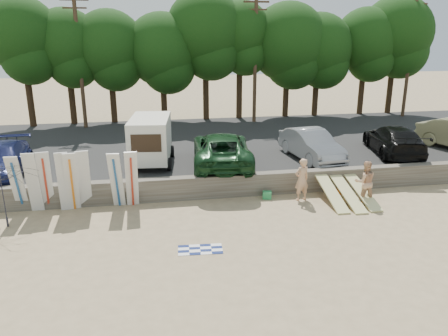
% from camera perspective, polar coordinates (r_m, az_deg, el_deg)
% --- Properties ---
extents(ground, '(120.00, 120.00, 0.00)m').
position_cam_1_polar(ground, '(17.52, 10.07, -6.59)').
color(ground, tan).
rests_on(ground, ground).
extents(seawall, '(44.00, 0.50, 1.00)m').
position_cam_1_polar(seawall, '(19.98, 7.25, -1.87)').
color(seawall, '#6B6356').
rests_on(seawall, ground).
extents(parking_lot, '(44.00, 14.50, 0.70)m').
position_cam_1_polar(parking_lot, '(26.96, 2.58, 2.99)').
color(parking_lot, '#282828').
rests_on(parking_lot, ground).
extents(treeline, '(32.59, 5.97, 9.31)m').
position_cam_1_polar(treeline, '(33.17, 1.27, 16.41)').
color(treeline, '#382616').
rests_on(treeline, parking_lot).
extents(utility_poles, '(25.80, 0.26, 9.00)m').
position_cam_1_polar(utility_poles, '(31.98, 4.11, 14.44)').
color(utility_poles, '#473321').
rests_on(utility_poles, parking_lot).
extents(box_trailer, '(2.44, 3.86, 2.33)m').
position_cam_1_polar(box_trailer, '(21.92, -9.58, 3.86)').
color(box_trailer, beige).
rests_on(box_trailer, parking_lot).
extents(car_0, '(2.28, 5.14, 1.47)m').
position_cam_1_polar(car_0, '(22.24, -27.04, 0.84)').
color(car_0, '#121842').
rests_on(car_0, parking_lot).
extents(car_1, '(3.36, 6.15, 1.63)m').
position_cam_1_polar(car_1, '(21.43, -0.31, 2.45)').
color(car_1, '#14391B').
rests_on(car_1, parking_lot).
extents(car_2, '(2.21, 4.85, 1.54)m').
position_cam_1_polar(car_2, '(22.98, 11.31, 3.01)').
color(car_2, gray).
rests_on(car_2, parking_lot).
extents(car_3, '(3.29, 5.71, 1.56)m').
position_cam_1_polar(car_3, '(25.23, 21.28, 3.44)').
color(car_3, black).
rests_on(car_3, parking_lot).
extents(surfboard_upright_0, '(0.52, 0.84, 2.50)m').
position_cam_1_polar(surfboard_upright_0, '(19.18, -25.37, -1.93)').
color(surfboard_upright_0, silver).
rests_on(surfboard_upright_0, ground).
extents(surfboard_upright_1, '(0.52, 0.55, 2.57)m').
position_cam_1_polar(surfboard_upright_1, '(19.00, -23.67, -1.78)').
color(surfboard_upright_1, silver).
rests_on(surfboard_upright_1, ground).
extents(surfboard_upright_2, '(0.59, 0.63, 2.56)m').
position_cam_1_polar(surfboard_upright_2, '(18.99, -22.28, -1.62)').
color(surfboard_upright_2, silver).
rests_on(surfboard_upright_2, ground).
extents(surfboard_upright_3, '(0.55, 0.57, 2.57)m').
position_cam_1_polar(surfboard_upright_3, '(18.63, -20.15, -1.72)').
color(surfboard_upright_3, silver).
rests_on(surfboard_upright_3, ground).
extents(surfboard_upright_4, '(0.59, 0.72, 2.54)m').
position_cam_1_polar(surfboard_upright_4, '(18.57, -19.25, -1.72)').
color(surfboard_upright_4, silver).
rests_on(surfboard_upright_4, ground).
extents(surfboard_upright_5, '(0.58, 0.66, 2.56)m').
position_cam_1_polar(surfboard_upright_5, '(18.68, -17.81, -1.45)').
color(surfboard_upright_5, silver).
rests_on(surfboard_upright_5, ground).
extents(surfboard_upright_6, '(0.59, 0.90, 2.49)m').
position_cam_1_polar(surfboard_upright_6, '(18.33, -13.87, -1.57)').
color(surfboard_upright_6, silver).
rests_on(surfboard_upright_6, ground).
extents(surfboard_upright_7, '(0.55, 0.80, 2.52)m').
position_cam_1_polar(surfboard_upright_7, '(18.29, -11.95, -1.44)').
color(surfboard_upright_7, silver).
rests_on(surfboard_upright_7, ground).
extents(surfboard_low_0, '(0.56, 2.89, 0.93)m').
position_cam_1_polar(surfboard_low_0, '(19.36, 13.77, -2.99)').
color(surfboard_low_0, '#CFCA82').
rests_on(surfboard_low_0, ground).
extents(surfboard_low_1, '(0.56, 2.92, 0.82)m').
position_cam_1_polar(surfboard_low_1, '(19.56, 15.80, -3.11)').
color(surfboard_low_1, '#CFCA82').
rests_on(surfboard_low_1, ground).
extents(surfboard_low_2, '(0.56, 2.91, 0.85)m').
position_cam_1_polar(surfboard_low_2, '(19.95, 17.50, -2.82)').
color(surfboard_low_2, '#CFCA82').
rests_on(surfboard_low_2, ground).
extents(beachgoer_a, '(0.78, 0.61, 1.89)m').
position_cam_1_polar(beachgoer_a, '(19.12, 10.12, -1.49)').
color(beachgoer_a, tan).
rests_on(beachgoer_a, ground).
extents(beachgoer_b, '(1.00, 0.84, 1.86)m').
position_cam_1_polar(beachgoer_b, '(19.52, 17.92, -1.74)').
color(beachgoer_b, tan).
rests_on(beachgoer_b, ground).
extents(cooler, '(0.44, 0.39, 0.32)m').
position_cam_1_polar(cooler, '(19.35, 5.63, -3.53)').
color(cooler, '#258B48').
rests_on(cooler, ground).
extents(gear_bag, '(0.37, 0.34, 0.22)m').
position_cam_1_polar(gear_bag, '(20.52, 14.86, -2.97)').
color(gear_bag, orange).
rests_on(gear_bag, ground).
extents(beach_towel, '(1.61, 1.61, 0.00)m').
position_cam_1_polar(beach_towel, '(15.01, -3.12, -10.58)').
color(beach_towel, white).
rests_on(beach_towel, ground).
extents(beach_umbrella, '(3.33, 3.36, 2.40)m').
position_cam_1_polar(beach_umbrella, '(18.13, -26.76, -3.35)').
color(beach_umbrella, black).
rests_on(beach_umbrella, ground).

